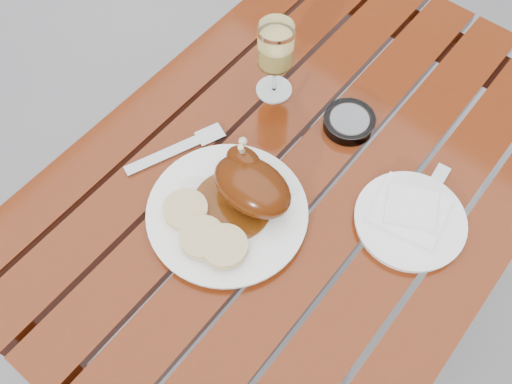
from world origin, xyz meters
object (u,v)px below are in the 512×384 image
wine_glass (275,61)px  ashtray (349,122)px  side_plate (410,221)px  dinner_plate (227,213)px  table (293,250)px

wine_glass → ashtray: 0.19m
side_plate → wine_glass: bearing=166.8°
dinner_plate → side_plate: size_ratio=1.45×
table → side_plate: bearing=8.1°
table → side_plate: size_ratio=5.82×
wine_glass → dinner_plate: bearing=-67.9°
side_plate → ashtray: 0.24m
wine_glass → side_plate: wine_glass is taller
table → ashtray: size_ratio=11.42×
wine_glass → side_plate: 0.41m
wine_glass → side_plate: size_ratio=0.87×
ashtray → table: bearing=-91.7°
side_plate → ashtray: (-0.21, 0.11, 0.00)m
table → dinner_plate: 0.42m
table → wine_glass: bearing=144.4°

